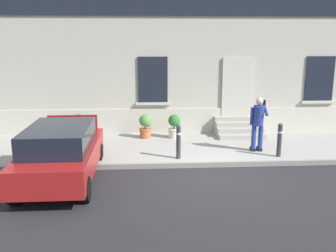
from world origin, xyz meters
name	(u,v)px	position (x,y,z in m)	size (l,w,h in m)	color
ground_plane	(215,178)	(0.00, 0.00, 0.00)	(80.00, 80.00, 0.00)	#232326
sidewalk	(200,147)	(0.00, 2.80, 0.07)	(24.00, 3.60, 0.15)	#99968E
curb_edge	(209,164)	(0.00, 0.94, 0.07)	(24.00, 0.12, 0.15)	gray
building_facade	(192,38)	(0.00, 5.29, 3.73)	(24.00, 1.52, 7.50)	#B2AD9E
entrance_stoop	(238,128)	(1.65, 4.12, 0.39)	(1.72, 1.28, 0.64)	#9E998E
hatchback_car_red	(61,152)	(-4.05, 0.09, 0.79)	(1.81, 4.08, 1.50)	maroon
bollard_near_person	(280,139)	(2.21, 1.35, 0.71)	(0.15, 0.15, 1.04)	#333338
bollard_far_left	(179,140)	(-0.87, 1.35, 0.71)	(0.15, 0.15, 1.04)	#333338
person_on_phone	(258,121)	(1.71, 1.95, 1.15)	(0.51, 0.47, 1.75)	navy
planter_charcoal	(79,125)	(-4.27, 4.10, 0.61)	(0.44, 0.44, 0.86)	#2D2D30
planter_terracotta	(145,126)	(-1.85, 3.87, 0.61)	(0.44, 0.44, 0.86)	#B25B38
planter_cream	(174,126)	(-0.80, 3.82, 0.61)	(0.44, 0.44, 0.86)	beige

